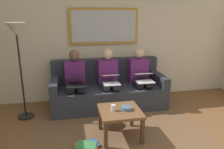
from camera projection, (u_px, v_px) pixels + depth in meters
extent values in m
cube|color=beige|center=(104.00, 38.00, 4.55)|extent=(6.00, 0.12, 2.60)
cube|color=brown|center=(123.00, 137.00, 3.24)|extent=(2.60, 1.80, 0.01)
cube|color=#2D333D|center=(109.00, 96.00, 4.32)|extent=(2.20, 0.90, 0.42)
cube|color=#2D333D|center=(105.00, 70.00, 4.53)|extent=(2.20, 0.20, 0.48)
cube|color=#2D333D|center=(158.00, 78.00, 4.43)|extent=(0.14, 0.90, 0.20)
cube|color=#2D333D|center=(54.00, 84.00, 4.04)|extent=(0.14, 0.90, 0.20)
cube|color=#B7892D|center=(104.00, 26.00, 4.39)|extent=(1.41, 0.04, 0.72)
cube|color=#B2B7BC|center=(104.00, 26.00, 4.37)|extent=(1.31, 0.01, 0.62)
cube|color=brown|center=(120.00, 111.00, 3.17)|extent=(0.60, 0.60, 0.04)
cube|color=#4C331E|center=(142.00, 132.00, 3.03)|extent=(0.05, 0.05, 0.39)
cube|color=#4C331E|center=(106.00, 135.00, 2.93)|extent=(0.05, 0.05, 0.39)
cube|color=#4C331E|center=(132.00, 115.00, 3.53)|extent=(0.05, 0.05, 0.39)
cube|color=#4C331E|center=(100.00, 118.00, 3.43)|extent=(0.05, 0.05, 0.39)
cylinder|color=silver|center=(113.00, 108.00, 3.13)|extent=(0.07, 0.07, 0.09)
cylinder|color=slate|center=(126.00, 108.00, 3.17)|extent=(0.16, 0.16, 0.05)
cube|color=#66236B|center=(138.00, 71.00, 4.41)|extent=(0.38, 0.22, 0.50)
sphere|color=beige|center=(139.00, 53.00, 4.31)|extent=(0.20, 0.20, 0.20)
cylinder|color=#232328|center=(146.00, 82.00, 4.28)|extent=(0.14, 0.42, 0.14)
cylinder|color=#232328|center=(137.00, 82.00, 4.25)|extent=(0.14, 0.42, 0.14)
cylinder|color=#232328|center=(149.00, 99.00, 4.16)|extent=(0.11, 0.11, 0.42)
cylinder|color=#232328|center=(140.00, 100.00, 4.12)|extent=(0.11, 0.11, 0.42)
cube|color=white|center=(145.00, 82.00, 4.04)|extent=(0.33, 0.23, 0.01)
cube|color=white|center=(143.00, 74.00, 4.15)|extent=(0.33, 0.23, 0.06)
cube|color=#A5C6EA|center=(143.00, 74.00, 4.14)|extent=(0.29, 0.20, 0.05)
cube|color=#66236B|center=(108.00, 72.00, 4.29)|extent=(0.38, 0.22, 0.50)
sphere|color=beige|center=(107.00, 54.00, 4.19)|extent=(0.20, 0.20, 0.20)
cylinder|color=#384256|center=(114.00, 84.00, 4.16)|extent=(0.14, 0.42, 0.14)
cylinder|color=#384256|center=(105.00, 85.00, 4.12)|extent=(0.14, 0.42, 0.14)
cylinder|color=#384256|center=(116.00, 102.00, 4.04)|extent=(0.11, 0.11, 0.42)
cylinder|color=#384256|center=(107.00, 102.00, 4.00)|extent=(0.11, 0.11, 0.42)
cube|color=silver|center=(112.00, 84.00, 3.92)|extent=(0.30, 0.24, 0.01)
cube|color=silver|center=(110.00, 75.00, 4.03)|extent=(0.30, 0.24, 0.07)
cube|color=#A5C6EA|center=(110.00, 75.00, 4.02)|extent=(0.27, 0.21, 0.05)
cube|color=#66236B|center=(75.00, 74.00, 4.17)|extent=(0.38, 0.22, 0.50)
sphere|color=brown|center=(74.00, 55.00, 4.07)|extent=(0.20, 0.20, 0.20)
cylinder|color=#232328|center=(81.00, 86.00, 4.04)|extent=(0.14, 0.42, 0.14)
cylinder|color=#232328|center=(71.00, 87.00, 4.00)|extent=(0.14, 0.42, 0.14)
cylinder|color=#232328|center=(82.00, 104.00, 3.91)|extent=(0.11, 0.11, 0.42)
cylinder|color=#232328|center=(72.00, 105.00, 3.88)|extent=(0.11, 0.11, 0.42)
cube|color=black|center=(76.00, 86.00, 3.80)|extent=(0.34, 0.24, 0.01)
cube|color=black|center=(75.00, 77.00, 3.91)|extent=(0.34, 0.23, 0.07)
cube|color=#A5C6EA|center=(75.00, 77.00, 3.90)|extent=(0.31, 0.20, 0.06)
cube|color=red|center=(88.00, 146.00, 3.01)|extent=(0.30, 0.23, 0.01)
cube|color=white|center=(86.00, 146.00, 2.99)|extent=(0.29, 0.22, 0.01)
cube|color=yellow|center=(86.00, 145.00, 3.00)|extent=(0.31, 0.25, 0.01)
cube|color=#33569E|center=(89.00, 144.00, 3.01)|extent=(0.33, 0.27, 0.01)
cube|color=#3D8C4C|center=(86.00, 145.00, 2.98)|extent=(0.33, 0.27, 0.01)
cylinder|color=black|center=(26.00, 116.00, 3.89)|extent=(0.28, 0.28, 0.03)
cylinder|color=black|center=(22.00, 77.00, 3.69)|extent=(0.03, 0.03, 1.50)
cone|color=beige|center=(16.00, 29.00, 3.47)|extent=(0.32, 0.32, 0.22)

